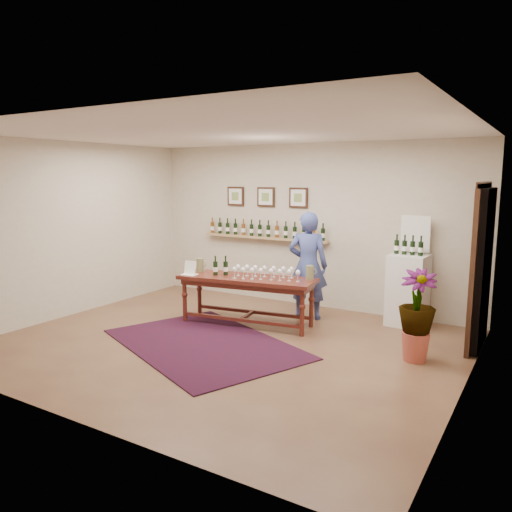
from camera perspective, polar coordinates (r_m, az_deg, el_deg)
The scene contains 14 objects.
ground at distance 6.87m, azimuth -3.50°, elevation -10.01°, with size 6.00×6.00×0.00m, color brown.
room_shell at distance 7.45m, azimuth 18.41°, elevation -0.07°, with size 6.00×6.00×6.00m.
rug at distance 6.88m, azimuth -5.93°, elevation -9.95°, with size 2.73×1.82×0.01m, color #420B14.
tasting_table at distance 7.58m, azimuth -1.05°, elevation -3.23°, with size 2.17×0.98×0.74m.
table_glasses at distance 7.45m, azimuth 0.79°, elevation -1.87°, with size 1.29×0.30×0.18m, color white, non-canonical shape.
table_bottles at distance 7.69m, azimuth -4.08°, elevation -0.98°, with size 0.31×0.17×0.33m, color black, non-canonical shape.
pitcher_left at distance 7.99m, azimuth -6.41°, elevation -1.03°, with size 0.14×0.14×0.22m, color olive, non-canonical shape.
pitcher_right at distance 7.38m, azimuth 6.17°, elevation -1.90°, with size 0.13×0.13×0.21m, color olive, non-canonical shape.
menu_card at distance 7.79m, azimuth -7.54°, elevation -1.33°, with size 0.23×0.17×0.21m, color white.
display_pedestal at distance 7.92m, azimuth 16.97°, elevation -3.73°, with size 0.54×0.54×1.08m, color white.
pedestal_bottles at distance 7.79m, azimuth 17.04°, elevation 1.20°, with size 0.29×0.08×0.29m, color black, non-canonical shape.
info_sign at distance 7.93m, azimuth 17.76°, elevation 2.44°, with size 0.44×0.02×0.61m, color white.
potted_plant at distance 6.41m, azimuth 17.89°, elevation -6.48°, with size 0.65×0.65×0.98m.
person at distance 7.90m, azimuth 5.95°, elevation -1.10°, with size 0.62×0.41×1.71m, color #394888.
Camera 1 is at (3.70, -5.34, 2.25)m, focal length 35.00 mm.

